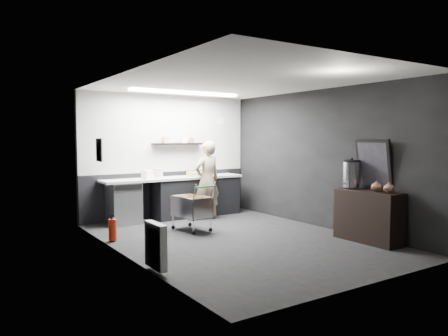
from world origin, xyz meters
TOP-DOWN VIEW (x-y plane):
  - floor at (0.00, 0.00)m, footprint 5.50×5.50m
  - ceiling at (0.00, 0.00)m, footprint 5.50×5.50m
  - wall_back at (0.00, 2.75)m, footprint 5.50×0.00m
  - wall_front at (0.00, -2.75)m, footprint 5.50×0.00m
  - wall_left at (-2.00, 0.00)m, footprint 0.00×5.50m
  - wall_right at (2.00, 0.00)m, footprint 0.00×5.50m
  - kitchen_wall_panel at (0.00, 2.73)m, footprint 3.95×0.02m
  - dado_panel at (0.00, 2.73)m, footprint 3.95×0.02m
  - floating_shelf at (0.20, 2.62)m, footprint 1.20×0.22m
  - wall_clock at (1.40, 2.72)m, footprint 0.20×0.03m
  - poster at (-1.98, 1.30)m, footprint 0.02×0.30m
  - poster_red_band at (-1.98, 1.30)m, footprint 0.02×0.22m
  - radiator at (-1.94, -0.90)m, footprint 0.10×0.50m
  - ceiling_strip at (0.00, 1.85)m, footprint 2.40×0.20m
  - prep_counter at (0.14, 2.42)m, footprint 3.20×0.61m
  - person at (0.57, 1.97)m, footprint 0.64×0.44m
  - shopping_cart at (-0.30, 1.10)m, footprint 0.57×0.86m
  - sideboard at (1.77, -1.30)m, footprint 0.49×1.16m
  - fire_extinguisher at (-1.85, 1.06)m, footprint 0.14×0.14m
  - cardboard_box at (0.59, 2.37)m, footprint 0.54×0.46m
  - pink_tub at (-0.38, 2.42)m, footprint 0.21×0.21m
  - white_container at (-0.64, 2.37)m, footprint 0.25×0.22m

SIDE VIEW (x-z plane):
  - floor at x=0.00m, z-range 0.00..0.00m
  - fire_extinguisher at x=-1.85m, z-range -0.01..0.44m
  - radiator at x=-1.94m, z-range 0.05..0.65m
  - shopping_cart at x=-0.30m, z-range -0.02..0.86m
  - prep_counter at x=0.14m, z-range 0.01..0.91m
  - dado_panel at x=0.00m, z-range 0.00..1.00m
  - sideboard at x=1.77m, z-range -0.31..1.42m
  - person at x=0.57m, z-range 0.00..1.69m
  - cardboard_box at x=0.59m, z-range 0.90..1.00m
  - white_container at x=-0.64m, z-range 0.90..1.08m
  - pink_tub at x=-0.38m, z-range 0.90..1.11m
  - wall_back at x=0.00m, z-range -1.40..4.10m
  - wall_front at x=0.00m, z-range -1.40..4.10m
  - wall_left at x=-2.00m, z-range -1.40..4.10m
  - wall_right at x=2.00m, z-range -1.40..4.10m
  - poster at x=-1.98m, z-range 1.35..1.75m
  - floating_shelf at x=0.20m, z-range 1.60..1.64m
  - poster_red_band at x=-1.98m, z-range 1.57..1.67m
  - kitchen_wall_panel at x=0.00m, z-range 1.00..2.70m
  - wall_clock at x=1.40m, z-range 2.05..2.25m
  - ceiling_strip at x=0.00m, z-range 2.65..2.69m
  - ceiling at x=0.00m, z-range 2.70..2.70m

